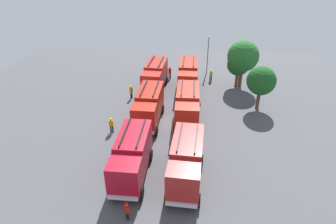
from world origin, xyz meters
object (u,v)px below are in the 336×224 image
at_px(firefighter_2, 211,75).
at_px(tree_1, 243,56).
at_px(fire_truck_1, 149,105).
at_px(traffic_cone_0, 191,100).
at_px(tree_2, 261,81).
at_px(traffic_cone_2, 127,123).
at_px(firefighter_1, 127,210).
at_px(firefighter_4, 131,91).
at_px(fire_truck_0, 155,75).
at_px(fire_truck_3, 188,75).
at_px(firefighter_3, 170,72).
at_px(firefighter_0, 111,124).
at_px(traffic_cone_1, 200,103).
at_px(fire_truck_2, 132,156).
at_px(lamppost, 208,51).
at_px(tree_0, 238,65).
at_px(fire_truck_4, 187,105).
at_px(fire_truck_5, 186,161).

height_order(firefighter_2, tree_1, tree_1).
distance_m(fire_truck_1, traffic_cone_0, 7.26).
bearing_deg(traffic_cone_0, tree_2, 84.45).
distance_m(fire_truck_1, traffic_cone_2, 3.15).
relative_size(firefighter_1, firefighter_4, 0.91).
relative_size(fire_truck_0, fire_truck_3, 1.02).
bearing_deg(firefighter_3, firefighter_0, -25.59).
height_order(fire_truck_0, traffic_cone_1, fire_truck_0).
distance_m(firefighter_3, tree_1, 11.02).
height_order(fire_truck_2, lamppost, lamppost).
relative_size(firefighter_0, tree_0, 0.35).
bearing_deg(fire_truck_0, traffic_cone_1, 58.94).
distance_m(tree_0, tree_1, 1.35).
height_order(firefighter_1, firefighter_2, firefighter_2).
relative_size(tree_2, lamppost, 0.91).
bearing_deg(fire_truck_3, fire_truck_0, -83.88).
distance_m(fire_truck_2, firefighter_3, 22.17).
distance_m(fire_truck_0, fire_truck_3, 4.55).
distance_m(fire_truck_2, lamppost, 26.15).
relative_size(fire_truck_4, firefighter_4, 4.14).
xyz_separation_m(fire_truck_3, tree_0, (-1.57, 6.95, 1.09)).
bearing_deg(firefighter_2, firefighter_0, 141.49).
xyz_separation_m(fire_truck_1, lamppost, (-15.95, 7.31, 1.36)).
height_order(tree_0, tree_2, tree_2).
bearing_deg(fire_truck_4, firefighter_2, 165.22).
height_order(firefighter_0, traffic_cone_1, firefighter_0).
relative_size(fire_truck_0, firefighter_1, 4.61).
distance_m(fire_truck_2, traffic_cone_1, 14.97).
relative_size(firefighter_0, firefighter_3, 0.93).
height_order(fire_truck_1, traffic_cone_0, fire_truck_1).
height_order(tree_1, lamppost, tree_1).
bearing_deg(traffic_cone_2, firefighter_0, -43.33).
bearing_deg(fire_truck_1, tree_2, 111.41).
xyz_separation_m(fire_truck_0, tree_2, (4.56, 13.23, 1.47)).
relative_size(firefighter_4, tree_0, 0.36).
distance_m(fire_truck_1, fire_truck_5, 10.34).
bearing_deg(fire_truck_4, fire_truck_1, -83.93).
height_order(fire_truck_1, tree_1, tree_1).
distance_m(fire_truck_0, fire_truck_1, 8.90).
height_order(firefighter_0, firefighter_2, same).
height_order(fire_truck_1, fire_truck_3, same).
bearing_deg(tree_2, lamppost, -153.89).
xyz_separation_m(fire_truck_0, firefighter_4, (2.95, -2.87, -1.17)).
relative_size(fire_truck_1, fire_truck_3, 1.01).
relative_size(fire_truck_0, tree_1, 1.10).
bearing_deg(fire_truck_0, firefighter_0, -12.62).
distance_m(fire_truck_3, firefighter_3, 4.81).
distance_m(fire_truck_5, traffic_cone_2, 10.97).
distance_m(firefighter_1, traffic_cone_2, 13.10).
relative_size(traffic_cone_1, lamppost, 0.12).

